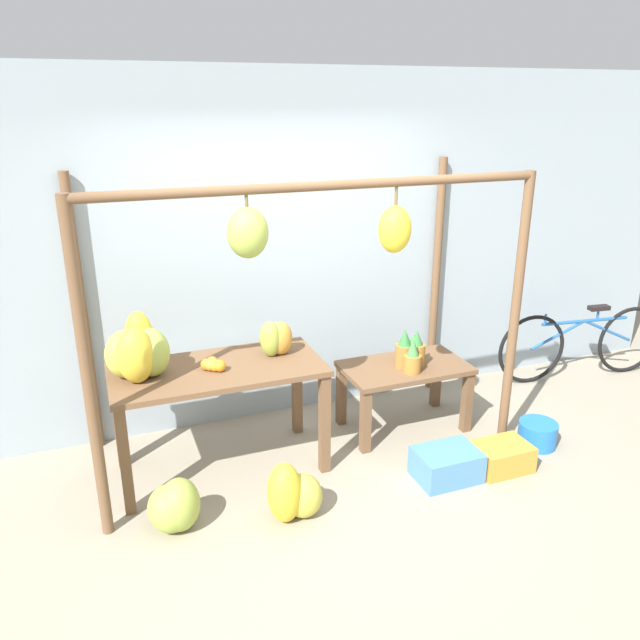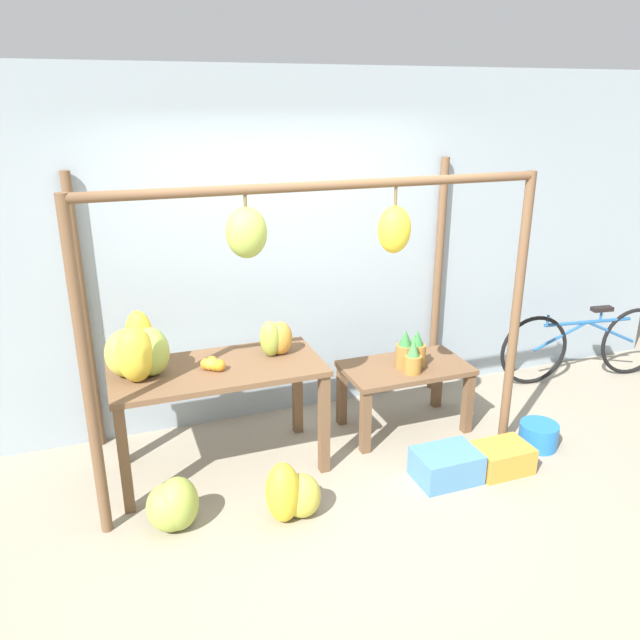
# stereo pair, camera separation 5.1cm
# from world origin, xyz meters

# --- Properties ---
(ground_plane) EXTENTS (20.00, 20.00, 0.00)m
(ground_plane) POSITION_xyz_m (0.00, 0.00, 0.00)
(ground_plane) COLOR gray
(shop_wall_back) EXTENTS (8.00, 0.08, 2.80)m
(shop_wall_back) POSITION_xyz_m (0.00, 1.59, 1.40)
(shop_wall_back) COLOR #99A8B2
(shop_wall_back) RESTS_ON ground_plane
(stall_awning) EXTENTS (3.02, 1.25, 2.10)m
(stall_awning) POSITION_xyz_m (-0.03, 0.68, 1.46)
(stall_awning) COLOR brown
(stall_awning) RESTS_ON ground_plane
(display_table_main) EXTENTS (1.46, 0.71, 0.80)m
(display_table_main) POSITION_xyz_m (-0.64, 0.85, 0.68)
(display_table_main) COLOR brown
(display_table_main) RESTS_ON ground_plane
(display_table_side) EXTENTS (1.00, 0.58, 0.55)m
(display_table_side) POSITION_xyz_m (0.87, 0.91, 0.45)
(display_table_side) COLOR brown
(display_table_side) RESTS_ON ground_plane
(banana_pile_on_table) EXTENTS (0.47, 0.42, 0.43)m
(banana_pile_on_table) POSITION_xyz_m (-1.15, 0.88, 0.99)
(banana_pile_on_table) COLOR #9EB247
(banana_pile_on_table) RESTS_ON display_table_main
(orange_pile) EXTENTS (0.16, 0.17, 0.09)m
(orange_pile) POSITION_xyz_m (-0.68, 0.81, 0.85)
(orange_pile) COLOR orange
(orange_pile) RESTS_ON display_table_main
(pineapple_cluster) EXTENTS (0.24, 0.26, 0.32)m
(pineapple_cluster) POSITION_xyz_m (0.89, 0.86, 0.68)
(pineapple_cluster) COLOR #A3702D
(pineapple_cluster) RESTS_ON display_table_side
(banana_pile_ground_left) EXTENTS (0.42, 0.39, 0.35)m
(banana_pile_ground_left) POSITION_xyz_m (-1.07, 0.27, 0.16)
(banana_pile_ground_left) COLOR #9EB247
(banana_pile_ground_left) RESTS_ON ground_plane
(banana_pile_ground_right) EXTENTS (0.41, 0.32, 0.41)m
(banana_pile_ground_right) POSITION_xyz_m (-0.35, 0.10, 0.18)
(banana_pile_ground_right) COLOR gold
(banana_pile_ground_right) RESTS_ON ground_plane
(fruit_crate_white) EXTENTS (0.45, 0.33, 0.22)m
(fruit_crate_white) POSITION_xyz_m (0.82, 0.14, 0.11)
(fruit_crate_white) COLOR #4C84B2
(fruit_crate_white) RESTS_ON ground_plane
(blue_bucket) EXTENTS (0.30, 0.30, 0.20)m
(blue_bucket) POSITION_xyz_m (1.72, 0.28, 0.10)
(blue_bucket) COLOR blue
(blue_bucket) RESTS_ON ground_plane
(parked_bicycle) EXTENTS (1.72, 0.27, 0.72)m
(parked_bicycle) POSITION_xyz_m (2.92, 1.17, 0.36)
(parked_bicycle) COLOR black
(parked_bicycle) RESTS_ON ground_plane
(papaya_pile) EXTENTS (0.27, 0.20, 0.27)m
(papaya_pile) POSITION_xyz_m (-0.19, 0.91, 0.93)
(papaya_pile) COLOR #93A33D
(papaya_pile) RESTS_ON display_table_main
(fruit_crate_purple) EXTENTS (0.40, 0.29, 0.20)m
(fruit_crate_purple) POSITION_xyz_m (1.26, 0.10, 0.10)
(fruit_crate_purple) COLOR orange
(fruit_crate_purple) RESTS_ON ground_plane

